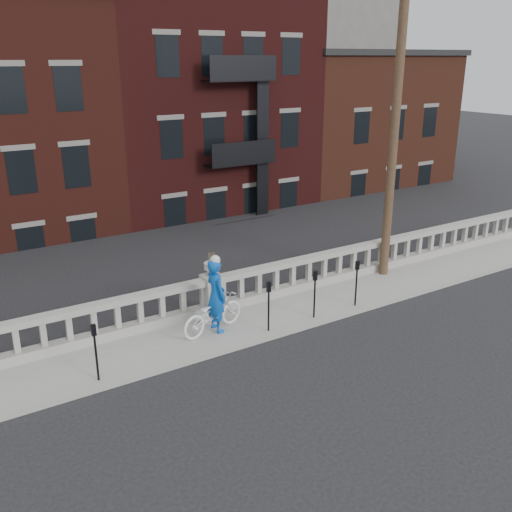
% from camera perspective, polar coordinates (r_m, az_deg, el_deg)
% --- Properties ---
extents(ground, '(120.00, 120.00, 0.00)m').
position_cam_1_polar(ground, '(13.26, 4.03, -12.25)').
color(ground, black).
rests_on(ground, ground).
extents(sidewalk, '(32.00, 2.20, 0.15)m').
position_cam_1_polar(sidewalk, '(15.42, -2.61, -7.10)').
color(sidewalk, gray).
rests_on(sidewalk, ground).
extents(balustrade, '(28.00, 0.34, 1.03)m').
position_cam_1_polar(balustrade, '(15.95, -4.34, -3.98)').
color(balustrade, gray).
rests_on(balustrade, sidewalk).
extents(planter_pedestal, '(0.55, 0.55, 1.76)m').
position_cam_1_polar(planter_pedestal, '(15.87, -4.36, -3.35)').
color(planter_pedestal, gray).
rests_on(planter_pedestal, sidewalk).
extents(lower_level, '(80.00, 44.00, 20.80)m').
position_cam_1_polar(lower_level, '(33.19, -19.64, 10.75)').
color(lower_level, '#605E59').
rests_on(lower_level, ground).
extents(utility_pole, '(1.60, 0.28, 10.00)m').
position_cam_1_polar(utility_pole, '(18.21, 13.78, 13.43)').
color(utility_pole, '#422D1E').
rests_on(utility_pole, sidewalk).
extents(parking_meter_a, '(0.10, 0.09, 1.36)m').
position_cam_1_polar(parking_meter_a, '(12.99, -15.78, -8.65)').
color(parking_meter_a, black).
rests_on(parking_meter_a, sidewalk).
extents(parking_meter_b, '(0.10, 0.09, 1.36)m').
position_cam_1_polar(parking_meter_b, '(14.70, 1.27, -4.51)').
color(parking_meter_b, black).
rests_on(parking_meter_b, sidewalk).
extents(parking_meter_c, '(0.10, 0.09, 1.36)m').
position_cam_1_polar(parking_meter_c, '(15.51, 5.90, -3.29)').
color(parking_meter_c, black).
rests_on(parking_meter_c, sidewalk).
extents(parking_meter_d, '(0.10, 0.09, 1.36)m').
position_cam_1_polar(parking_meter_d, '(16.43, 10.03, -2.18)').
color(parking_meter_d, black).
rests_on(parking_meter_d, sidewalk).
extents(bicycle, '(2.04, 1.11, 1.02)m').
position_cam_1_polar(bicycle, '(14.86, -4.36, -5.72)').
color(bicycle, white).
rests_on(bicycle, sidewalk).
extents(cyclist, '(0.49, 0.73, 1.96)m').
position_cam_1_polar(cyclist, '(14.72, -4.02, -3.94)').
color(cyclist, '#0B4CAE').
rests_on(cyclist, sidewalk).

